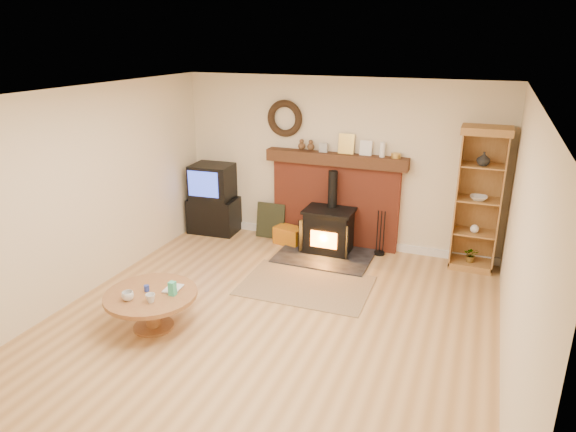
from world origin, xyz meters
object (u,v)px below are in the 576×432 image
at_px(curio_cabinet, 478,199).
at_px(coffee_table, 151,300).
at_px(wood_stove, 328,232).
at_px(tv_unit, 214,200).

relative_size(curio_cabinet, coffee_table, 1.96).
relative_size(wood_stove, curio_cabinet, 0.69).
bearing_deg(wood_stove, tv_unit, 174.56).
distance_m(tv_unit, curio_cabinet, 4.17).
height_order(wood_stove, curio_cabinet, curio_cabinet).
bearing_deg(wood_stove, coffee_table, -113.59).
relative_size(tv_unit, coffee_table, 1.12).
bearing_deg(curio_cabinet, tv_unit, -178.79).
bearing_deg(tv_unit, wood_stove, -5.44).
xyz_separation_m(wood_stove, curio_cabinet, (2.07, 0.29, 0.68)).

